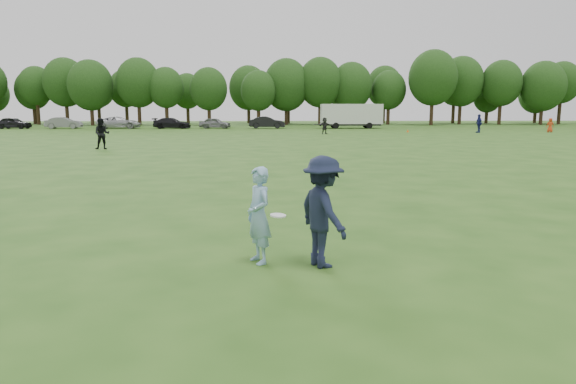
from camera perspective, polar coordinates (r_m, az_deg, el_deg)
The scene contains 17 objects.
ground at distance 8.88m, azimuth 0.96°, elevation -8.17°, with size 200.00×200.00×0.00m, color #254B15.
thrower at distance 8.86m, azimuth -3.26°, elevation -2.60°, with size 0.61×0.40×1.68m, color #85B0CF.
defender at distance 8.65m, azimuth 3.92°, elevation -2.20°, with size 1.22×0.70×1.89m, color #171D33.
player_far_a at distance 35.73m, azimuth -19.97°, elevation 6.09°, with size 0.98×0.76×2.01m, color black.
player_far_b at distance 60.25m, azimuth 20.44°, elevation 7.15°, with size 1.18×0.49×2.01m, color navy.
player_far_c at distance 64.13m, azimuth 27.12°, elevation 6.63°, with size 0.77×0.50×1.58m, color red.
player_far_d at distance 53.46m, azimuth 4.10°, elevation 7.35°, with size 1.60×0.51×1.72m, color #272727.
car_a at distance 76.16m, azimuth -28.20°, elevation 6.78°, with size 1.77×4.41×1.50m, color black.
car_b at distance 73.55m, azimuth -23.65°, elevation 7.04°, with size 1.58×4.54×1.49m, color slate.
car_c at distance 71.23m, azimuth -18.24°, elevation 7.33°, with size 2.57×5.57×1.55m, color #A7A7AC.
car_d at distance 69.40m, azimuth -12.77°, elevation 7.47°, with size 1.98×4.86×1.41m, color black.
car_e at distance 68.69m, azimuth -8.11°, elevation 7.59°, with size 1.67×4.14×1.41m, color slate.
car_f at distance 68.33m, azimuth -2.36°, elevation 7.73°, with size 1.66×4.75×1.57m, color black.
field_cone at distance 59.30m, azimuth 13.16°, elevation 6.64°, with size 0.28×0.28×0.30m, color #DA4C0B.
disc_in_play at distance 8.54m, azimuth -1.11°, elevation -2.62°, with size 0.30×0.30×0.05m.
cargo_trailer at distance 69.13m, azimuth 7.04°, elevation 8.51°, with size 9.00×2.75×3.20m.
treeline at distance 85.49m, azimuth -0.25°, elevation 11.72°, with size 130.35×18.39×11.74m.
Camera 1 is at (-0.51, -8.45, 2.67)m, focal length 32.00 mm.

